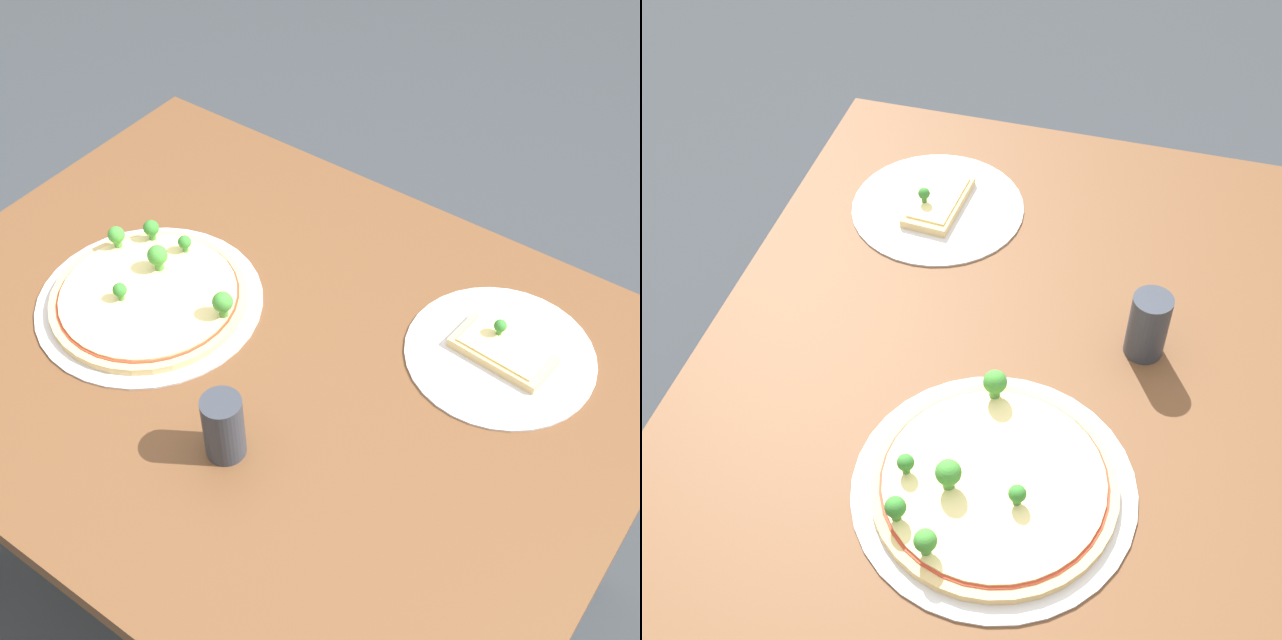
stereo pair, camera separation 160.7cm
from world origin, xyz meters
The scene contains 5 objects.
ground_plane centered at (0.00, 0.00, 0.00)m, with size 8.00×8.00×0.00m, color #33383D.
dining_table centered at (0.00, 0.00, 0.67)m, with size 1.24×0.96×0.77m.
pizza_tray_whole centered at (0.22, 0.03, 0.78)m, with size 0.39×0.39×0.07m.
pizza_tray_slice centered at (-0.33, -0.21, 0.77)m, with size 0.31×0.31×0.05m.
drinking_cup centered at (-0.09, 0.19, 0.82)m, with size 0.06×0.06×0.11m, color #2D333D.
Camera 2 is at (0.86, 0.16, 1.80)m, focal length 50.00 mm.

